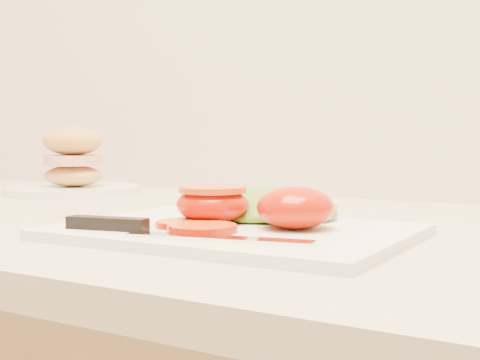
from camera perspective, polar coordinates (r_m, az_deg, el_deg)
The scene contains 9 objects.
cutting_board at distance 0.65m, azimuth -0.46°, elevation -4.45°, with size 0.33×0.24×0.01m, color white.
tomato_half_dome at distance 0.64m, azimuth 4.75°, elevation -2.36°, with size 0.07×0.07×0.04m, color #C41A00.
tomato_half_cut at distance 0.68m, azimuth -2.36°, elevation -1.96°, with size 0.07×0.07×0.04m.
tomato_slice_0 at distance 0.62m, azimuth -3.23°, elevation -4.13°, with size 0.06×0.06×0.01m, color orange.
tomato_slice_1 at distance 0.65m, azimuth -4.71°, elevation -3.75°, with size 0.06×0.06×0.01m, color orange.
lettuce_leaf_0 at distance 0.71m, azimuth 1.39°, elevation -2.17°, with size 0.15×0.10×0.03m, color olive.
lettuce_leaf_1 at distance 0.70m, azimuth 4.54°, elevation -2.51°, with size 0.10×0.08×0.02m, color olive.
knife at distance 0.61m, azimuth -7.85°, elevation -4.16°, with size 0.25×0.06×0.01m.
sandwich_plate at distance 1.15m, azimuth -14.05°, elevation 0.84°, with size 0.22×0.22×0.11m.
Camera 1 is at (0.08, 1.03, 1.03)m, focal length 50.00 mm.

